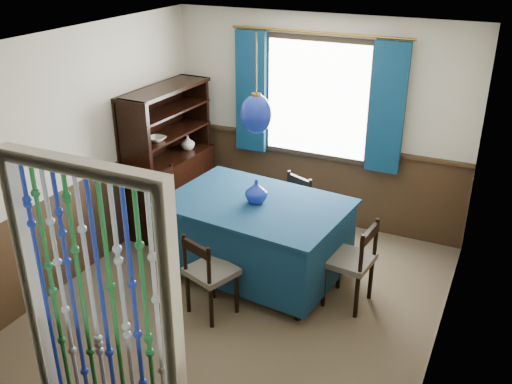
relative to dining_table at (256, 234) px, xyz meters
The scene contains 21 objects.
floor 0.70m from the dining_table, 80.03° to the right, with size 4.00×4.00×0.00m, color brown.
ceiling 2.08m from the dining_table, 80.03° to the right, with size 4.00×4.00×0.00m, color silver.
wall_back 1.69m from the dining_table, 86.66° to the left, with size 3.60×3.60×0.00m, color beige.
wall_front 2.61m from the dining_table, 87.99° to the right, with size 3.60×3.60×0.00m, color beige.
wall_left 1.94m from the dining_table, 163.78° to the right, with size 4.00×4.00×0.00m, color beige.
wall_right 2.10m from the dining_table, 14.78° to the right, with size 4.00×4.00×0.00m, color beige.
wainscot_back 1.49m from the dining_table, 86.63° to the left, with size 3.60×3.60×0.00m, color #3A2716.
wainscot_left 1.77m from the dining_table, 163.65° to the right, with size 4.00×4.00×0.00m, color #3A2716.
wainscot_right 1.94m from the dining_table, 14.90° to the right, with size 4.00×4.00×0.00m, color #3A2716.
window 1.80m from the dining_table, 86.55° to the left, with size 1.32×0.12×1.42m, color black.
doorway 2.50m from the dining_table, 87.94° to the right, with size 1.16×0.12×2.18m, color silver, non-canonical shape.
dining_table is the anchor object (origin of this frame).
chair_near 0.79m from the dining_table, 97.98° to the right, with size 0.52×0.51×0.84m.
chair_far 0.75m from the dining_table, 84.97° to the left, with size 0.53×0.52×0.83m.
chair_left 1.07m from the dining_table, behind, with size 0.47×0.49×0.94m.
chair_right 1.03m from the dining_table, ahead, with size 0.46×0.48×0.88m.
sideboard 1.61m from the dining_table, 155.83° to the left, with size 0.51×1.32×1.70m.
pendant_lamp 1.27m from the dining_table, behind, with size 0.30×0.30×0.93m.
vase_table 0.47m from the dining_table, 117.65° to the left, with size 0.20×0.20×0.21m, color navy.
bowl_shelf 1.61m from the dining_table, 165.67° to the left, with size 0.22×0.22×0.05m, color beige.
vase_sideboard 1.79m from the dining_table, 144.61° to the left, with size 0.19×0.19×0.20m, color beige.
Camera 1 is at (2.10, -4.12, 3.30)m, focal length 40.00 mm.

